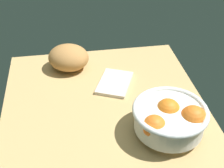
{
  "coord_description": "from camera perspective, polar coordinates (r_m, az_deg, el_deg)",
  "views": [
    {
      "loc": [
        78.71,
        -9.74,
        65.2
      ],
      "look_at": [
        -1.77,
        3.15,
        5.0
      ],
      "focal_mm": 49.89,
      "sensor_mm": 36.0,
      "label": 1
    }
  ],
  "objects": [
    {
      "name": "ground_plane",
      "position": [
        1.04,
        -1.57,
        -3.63
      ],
      "size": [
        64.88,
        64.96,
        3.0
      ],
      "primitive_type": "cube",
      "color": "tan"
    },
    {
      "name": "fruit_bowl",
      "position": [
        0.89,
        10.7,
        -6.14
      ],
      "size": [
        21.25,
        21.25,
        10.75
      ],
      "color": "white",
      "rests_on": "ground"
    },
    {
      "name": "bread_loaf",
      "position": [
        1.17,
        -7.97,
        4.83
      ],
      "size": [
        17.85,
        18.86,
        9.28
      ],
      "primitive_type": "ellipsoid",
      "rotation": [
        0.0,
        0.0,
        1.21
      ],
      "color": "#B87F45",
      "rests_on": "ground"
    },
    {
      "name": "napkin_folded",
      "position": [
        1.09,
        0.5,
        0.21
      ],
      "size": [
        17.82,
        15.46,
        1.17
      ],
      "primitive_type": "cube",
      "rotation": [
        0.0,
        0.0,
        -0.41
      ],
      "color": "silver",
      "rests_on": "ground"
    }
  ]
}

